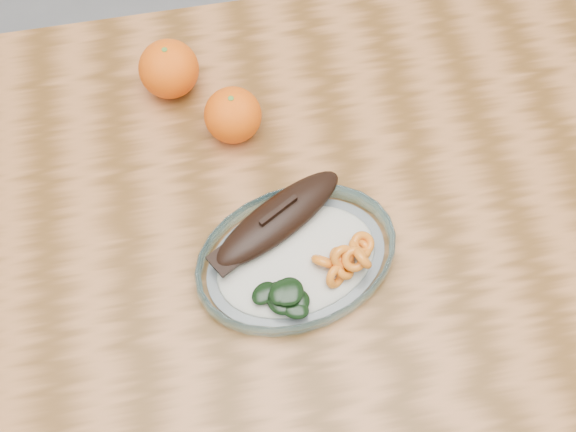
{
  "coord_description": "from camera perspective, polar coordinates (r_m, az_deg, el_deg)",
  "views": [
    {
      "loc": [
        -0.07,
        -0.44,
        1.62
      ],
      "look_at": [
        0.01,
        -0.01,
        0.77
      ],
      "focal_mm": 45.0,
      "sensor_mm": 36.0,
      "label": 1
    }
  ],
  "objects": [
    {
      "name": "ground",
      "position": [
        1.68,
        -0.32,
        -11.86
      ],
      "size": [
        3.0,
        3.0,
        0.0
      ],
      "primitive_type": "plane",
      "color": "slate",
      "rests_on": "ground"
    },
    {
      "name": "plated_meal",
      "position": [
        0.94,
        0.64,
        -3.17
      ],
      "size": [
        0.58,
        0.58,
        0.08
      ],
      "rotation": [
        0.0,
        0.0,
        0.22
      ],
      "color": "white",
      "rests_on": "dining_table"
    },
    {
      "name": "orange_left",
      "position": [
        1.08,
        -9.39,
        11.39
      ],
      "size": [
        0.09,
        0.09,
        0.09
      ],
      "primitive_type": "sphere",
      "color": "#FF4905",
      "rests_on": "dining_table"
    },
    {
      "name": "orange_right",
      "position": [
        1.02,
        -4.38,
        7.95
      ],
      "size": [
        0.08,
        0.08,
        0.08
      ],
      "primitive_type": "sphere",
      "color": "#FF4905",
      "rests_on": "dining_table"
    },
    {
      "name": "dining_table",
      "position": [
        1.07,
        -0.5,
        -2.53
      ],
      "size": [
        1.2,
        0.8,
        0.75
      ],
      "color": "brown",
      "rests_on": "ground"
    }
  ]
}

